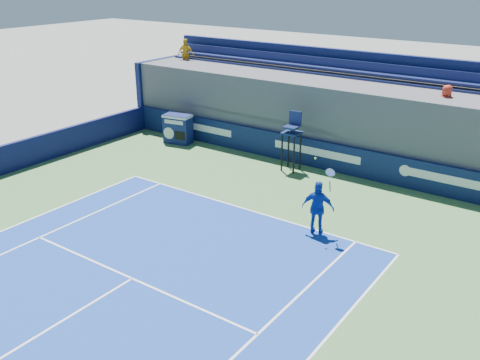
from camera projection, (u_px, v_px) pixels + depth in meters
The scene contains 5 objects.
back_hoarding at pixel (317, 154), 22.46m from camera, with size 20.40×0.21×1.20m.
match_clock at pixel (178, 128), 25.55m from camera, with size 1.43×0.96×1.40m.
umpire_chair at pixel (292, 135), 21.83m from camera, with size 0.72×0.72×2.48m.
tennis_player at pixel (318, 208), 16.76m from camera, with size 1.11×0.69×2.57m.
stadium_seating at pixel (340, 115), 23.55m from camera, with size 21.00×4.05×4.45m.
Camera 1 is at (9.65, -2.12, 7.95)m, focal length 40.00 mm.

